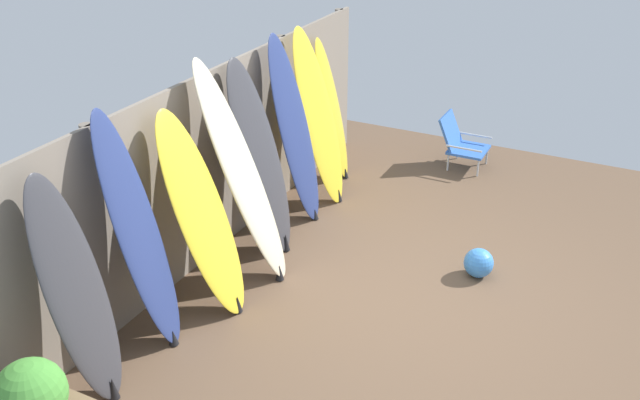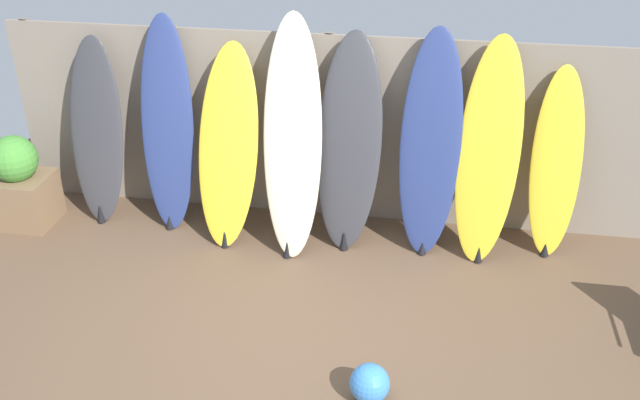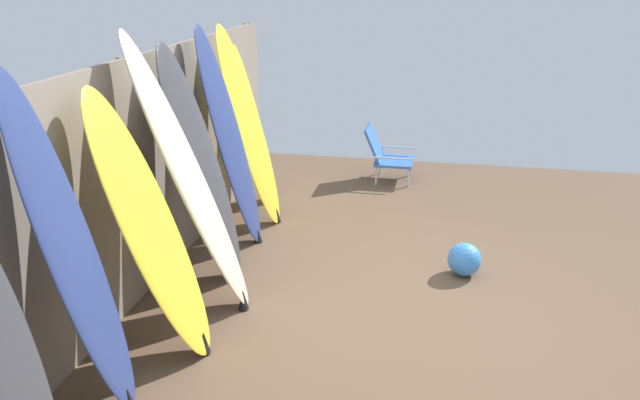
{
  "view_description": "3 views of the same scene",
  "coord_description": "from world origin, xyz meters",
  "px_view_note": "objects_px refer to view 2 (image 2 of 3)",
  "views": [
    {
      "loc": [
        -5.01,
        -1.66,
        3.67
      ],
      "look_at": [
        -0.14,
        0.78,
        0.87
      ],
      "focal_mm": 40.0,
      "sensor_mm": 36.0,
      "label": 1
    },
    {
      "loc": [
        0.9,
        -4.06,
        3.57
      ],
      "look_at": [
        0.09,
        0.95,
        0.73
      ],
      "focal_mm": 40.0,
      "sensor_mm": 36.0,
      "label": 2
    },
    {
      "loc": [
        -4.11,
        -0.2,
        2.39
      ],
      "look_at": [
        -0.09,
        0.6,
        0.86
      ],
      "focal_mm": 35.0,
      "sensor_mm": 36.0,
      "label": 3
    }
  ],
  "objects_px": {
    "surfboard_yellow_6": "(489,154)",
    "surfboard_charcoal_0": "(97,133)",
    "surfboard_yellow_7": "(556,165)",
    "surfboard_cream_3": "(293,138)",
    "surfboard_navy_5": "(430,146)",
    "surfboard_yellow_2": "(228,148)",
    "surfboard_charcoal_4": "(349,144)",
    "planter_box": "(19,184)",
    "surfboard_navy_1": "(168,126)",
    "beach_ball": "(370,383)"
  },
  "relations": [
    {
      "from": "surfboard_yellow_6",
      "to": "surfboard_charcoal_0",
      "type": "bearing_deg",
      "value": 179.05
    },
    {
      "from": "surfboard_yellow_2",
      "to": "surfboard_navy_1",
      "type": "bearing_deg",
      "value": 166.43
    },
    {
      "from": "surfboard_navy_1",
      "to": "surfboard_charcoal_4",
      "type": "distance_m",
      "value": 1.69
    },
    {
      "from": "surfboard_cream_3",
      "to": "beach_ball",
      "type": "height_order",
      "value": "surfboard_cream_3"
    },
    {
      "from": "surfboard_charcoal_0",
      "to": "surfboard_yellow_2",
      "type": "xyz_separation_m",
      "value": [
        1.31,
        -0.13,
        0.01
      ]
    },
    {
      "from": "surfboard_yellow_6",
      "to": "surfboard_navy_1",
      "type": "bearing_deg",
      "value": 178.48
    },
    {
      "from": "surfboard_charcoal_0",
      "to": "surfboard_navy_1",
      "type": "xyz_separation_m",
      "value": [
        0.7,
        0.02,
        0.11
      ]
    },
    {
      "from": "surfboard_yellow_6",
      "to": "surfboard_navy_5",
      "type": "bearing_deg",
      "value": 176.85
    },
    {
      "from": "surfboard_navy_1",
      "to": "surfboard_navy_5",
      "type": "height_order",
      "value": "surfboard_navy_5"
    },
    {
      "from": "surfboard_navy_5",
      "to": "surfboard_charcoal_0",
      "type": "bearing_deg",
      "value": 179.4
    },
    {
      "from": "surfboard_yellow_2",
      "to": "surfboard_yellow_6",
      "type": "xyz_separation_m",
      "value": [
        2.28,
        0.07,
        0.08
      ]
    },
    {
      "from": "surfboard_navy_5",
      "to": "surfboard_charcoal_4",
      "type": "bearing_deg",
      "value": -179.12
    },
    {
      "from": "surfboard_charcoal_4",
      "to": "surfboard_yellow_7",
      "type": "bearing_deg",
      "value": 3.49
    },
    {
      "from": "surfboard_cream_3",
      "to": "planter_box",
      "type": "relative_size",
      "value": 2.28
    },
    {
      "from": "surfboard_yellow_2",
      "to": "surfboard_charcoal_0",
      "type": "bearing_deg",
      "value": 174.31
    },
    {
      "from": "surfboard_navy_5",
      "to": "surfboard_yellow_7",
      "type": "distance_m",
      "value": 1.1
    },
    {
      "from": "surfboard_navy_5",
      "to": "surfboard_yellow_7",
      "type": "xyz_separation_m",
      "value": [
        1.09,
        0.1,
        -0.15
      ]
    },
    {
      "from": "surfboard_charcoal_0",
      "to": "beach_ball",
      "type": "relative_size",
      "value": 6.33
    },
    {
      "from": "surfboard_navy_5",
      "to": "planter_box",
      "type": "height_order",
      "value": "surfboard_navy_5"
    },
    {
      "from": "surfboard_navy_1",
      "to": "surfboard_yellow_7",
      "type": "relative_size",
      "value": 1.17
    },
    {
      "from": "surfboard_charcoal_0",
      "to": "planter_box",
      "type": "bearing_deg",
      "value": -158.77
    },
    {
      "from": "surfboard_yellow_6",
      "to": "surfboard_yellow_7",
      "type": "xyz_separation_m",
      "value": [
        0.59,
        0.13,
        -0.12
      ]
    },
    {
      "from": "surfboard_charcoal_0",
      "to": "surfboard_navy_1",
      "type": "bearing_deg",
      "value": 1.38
    },
    {
      "from": "planter_box",
      "to": "surfboard_navy_1",
      "type": "bearing_deg",
      "value": 11.85
    },
    {
      "from": "surfboard_yellow_2",
      "to": "surfboard_navy_5",
      "type": "height_order",
      "value": "surfboard_navy_5"
    },
    {
      "from": "surfboard_cream_3",
      "to": "surfboard_yellow_7",
      "type": "bearing_deg",
      "value": 5.36
    },
    {
      "from": "surfboard_yellow_2",
      "to": "surfboard_yellow_7",
      "type": "height_order",
      "value": "surfboard_yellow_2"
    },
    {
      "from": "surfboard_charcoal_0",
      "to": "surfboard_navy_5",
      "type": "xyz_separation_m",
      "value": [
        3.09,
        -0.03,
        0.11
      ]
    },
    {
      "from": "surfboard_charcoal_0",
      "to": "surfboard_yellow_2",
      "type": "height_order",
      "value": "surfboard_yellow_2"
    },
    {
      "from": "surfboard_charcoal_4",
      "to": "surfboard_yellow_6",
      "type": "xyz_separation_m",
      "value": [
        1.2,
        -0.02,
        0.01
      ]
    },
    {
      "from": "surfboard_yellow_2",
      "to": "surfboard_yellow_6",
      "type": "bearing_deg",
      "value": 1.77
    },
    {
      "from": "surfboard_cream_3",
      "to": "surfboard_yellow_6",
      "type": "bearing_deg",
      "value": 2.99
    },
    {
      "from": "surfboard_yellow_2",
      "to": "surfboard_yellow_6",
      "type": "distance_m",
      "value": 2.28
    },
    {
      "from": "surfboard_cream_3",
      "to": "surfboard_charcoal_4",
      "type": "distance_m",
      "value": 0.5
    },
    {
      "from": "surfboard_charcoal_4",
      "to": "planter_box",
      "type": "height_order",
      "value": "surfboard_charcoal_4"
    },
    {
      "from": "surfboard_charcoal_0",
      "to": "surfboard_yellow_7",
      "type": "distance_m",
      "value": 4.18
    },
    {
      "from": "surfboard_charcoal_0",
      "to": "beach_ball",
      "type": "xyz_separation_m",
      "value": [
        2.8,
        -2.11,
        -0.72
      ]
    },
    {
      "from": "surfboard_charcoal_0",
      "to": "surfboard_yellow_6",
      "type": "xyz_separation_m",
      "value": [
        3.59,
        -0.06,
        0.09
      ]
    },
    {
      "from": "surfboard_navy_5",
      "to": "surfboard_yellow_7",
      "type": "height_order",
      "value": "surfboard_navy_5"
    },
    {
      "from": "surfboard_navy_1",
      "to": "surfboard_navy_5",
      "type": "relative_size",
      "value": 1.0
    },
    {
      "from": "surfboard_yellow_6",
      "to": "planter_box",
      "type": "distance_m",
      "value": 4.35
    },
    {
      "from": "surfboard_charcoal_4",
      "to": "surfboard_yellow_6",
      "type": "height_order",
      "value": "surfboard_yellow_6"
    },
    {
      "from": "surfboard_charcoal_4",
      "to": "surfboard_navy_5",
      "type": "xyz_separation_m",
      "value": [
        0.71,
        0.01,
        0.03
      ]
    },
    {
      "from": "surfboard_navy_5",
      "to": "planter_box",
      "type": "relative_size",
      "value": 2.2
    },
    {
      "from": "surfboard_yellow_6",
      "to": "planter_box",
      "type": "bearing_deg",
      "value": -177.06
    },
    {
      "from": "surfboard_cream_3",
      "to": "surfboard_navy_5",
      "type": "distance_m",
      "value": 1.2
    },
    {
      "from": "surfboard_charcoal_0",
      "to": "surfboard_yellow_7",
      "type": "relative_size",
      "value": 1.05
    },
    {
      "from": "surfboard_navy_1",
      "to": "surfboard_yellow_7",
      "type": "distance_m",
      "value": 3.48
    },
    {
      "from": "surfboard_cream_3",
      "to": "surfboard_charcoal_0",
      "type": "bearing_deg",
      "value": 175.55
    },
    {
      "from": "surfboard_navy_1",
      "to": "surfboard_charcoal_4",
      "type": "bearing_deg",
      "value": -2.04
    }
  ]
}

